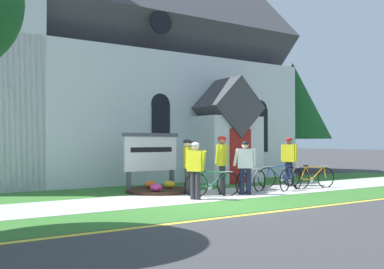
{
  "coord_description": "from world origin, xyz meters",
  "views": [
    {
      "loc": [
        -6.49,
        -9.12,
        1.62
      ],
      "look_at": [
        1.92,
        4.08,
        1.87
      ],
      "focal_mm": 40.71,
      "sensor_mm": 36.0,
      "label": 1
    }
  ],
  "objects": [
    {
      "name": "church_building",
      "position": [
        0.98,
        9.75,
        4.67
      ],
      "size": [
        14.84,
        10.92,
        12.76
      ],
      "color": "silver",
      "rests_on": "ground"
    },
    {
      "name": "sidewalk_slab",
      "position": [
        1.39,
        1.61,
        0.01
      ],
      "size": [
        32.0,
        2.44,
        0.01
      ],
      "primitive_type": "cube",
      "color": "#B7B5AD",
      "rests_on": "ground"
    },
    {
      "name": "cyclist_in_yellow_jersey",
      "position": [
        1.94,
        1.11,
        0.95
      ],
      "size": [
        0.5,
        0.56,
        1.63
      ],
      "color": "#191E38",
      "rests_on": "ground"
    },
    {
      "name": "bicycle_red",
      "position": [
        5.12,
        1.3,
        0.38
      ],
      "size": [
        1.76,
        0.32,
        0.83
      ],
      "color": "black",
      "rests_on": "ground"
    },
    {
      "name": "church_sign",
      "position": [
        0.07,
        3.68,
        1.22
      ],
      "size": [
        2.08,
        0.26,
        1.89
      ],
      "color": "#474C56",
      "rests_on": "ground"
    },
    {
      "name": "flower_bed",
      "position": [
        0.06,
        3.13,
        0.08
      ],
      "size": [
        2.09,
        2.09,
        0.34
      ],
      "color": "#382319",
      "rests_on": "ground"
    },
    {
      "name": "curb_paint_stripe",
      "position": [
        1.39,
        -1.69,
        0.0
      ],
      "size": [
        28.0,
        0.16,
        0.01
      ],
      "primitive_type": "cube",
      "color": "yellow",
      "rests_on": "ground"
    },
    {
      "name": "church_lawn",
      "position": [
        1.39,
        4.15,
        0.0
      ],
      "size": [
        24.0,
        2.65,
        0.01
      ],
      "primitive_type": "cube",
      "color": "#38722D",
      "rests_on": "ground"
    },
    {
      "name": "bicycle_blue",
      "position": [
        4.07,
        1.32,
        0.37
      ],
      "size": [
        1.62,
        0.63,
        0.79
      ],
      "color": "black",
      "rests_on": "ground"
    },
    {
      "name": "distant_hill",
      "position": [
        12.58,
        81.42,
        0.0
      ],
      "size": [
        83.97,
        48.03,
        25.16
      ],
      "primitive_type": "ellipsoid",
      "color": "#847A5B",
      "rests_on": "ground"
    },
    {
      "name": "bicycle_orange",
      "position": [
        2.42,
        1.41,
        0.37
      ],
      "size": [
        1.63,
        0.53,
        0.81
      ],
      "color": "black",
      "rests_on": "ground"
    },
    {
      "name": "cyclist_in_blue_jersey",
      "position": [
        0.52,
        2.13,
        0.98
      ],
      "size": [
        0.4,
        0.59,
        1.68
      ],
      "color": "#2D2D33",
      "rests_on": "ground"
    },
    {
      "name": "bicycle_black",
      "position": [
        0.86,
        1.31,
        0.37
      ],
      "size": [
        1.65,
        0.52,
        0.8
      ],
      "color": "black",
      "rests_on": "ground"
    },
    {
      "name": "cyclist_in_green_jersey",
      "position": [
        5.01,
        2.34,
        1.04
      ],
      "size": [
        0.35,
        0.7,
        1.76
      ],
      "color": "#191E38",
      "rests_on": "ground"
    },
    {
      "name": "ground",
      "position": [
        0.0,
        4.0,
        0.0
      ],
      "size": [
        140.0,
        140.0,
        0.0
      ],
      "primitive_type": "plane",
      "color": "#3D3D3F"
    },
    {
      "name": "roadside_conifer",
      "position": [
        11.23,
        8.24,
        3.88
      ],
      "size": [
        4.17,
        4.17,
        5.99
      ],
      "color": "#3D2D1E",
      "rests_on": "ground"
    },
    {
      "name": "cyclist_in_orange_jersey",
      "position": [
        0.06,
        0.99,
        0.92
      ],
      "size": [
        0.39,
        0.68,
        1.59
      ],
      "color": "#2D2D33",
      "rests_on": "ground"
    },
    {
      "name": "bicycle_silver",
      "position": [
        4.43,
        2.23,
        0.38
      ],
      "size": [
        1.73,
        0.36,
        0.83
      ],
      "color": "black",
      "rests_on": "ground"
    },
    {
      "name": "grass_verge",
      "position": [
        1.39,
        -0.58,
        0.0
      ],
      "size": [
        32.0,
        1.93,
        0.01
      ],
      "primitive_type": "cube",
      "color": "#38722D",
      "rests_on": "ground"
    },
    {
      "name": "cyclist_in_red_jersey",
      "position": [
        1.4,
        1.55,
        1.06
      ],
      "size": [
        0.63,
        0.44,
        1.78
      ],
      "color": "#2D2D33",
      "rests_on": "ground"
    }
  ]
}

